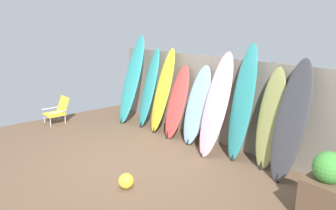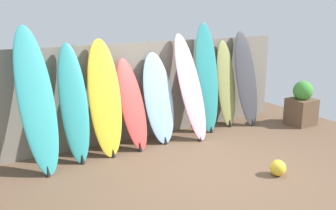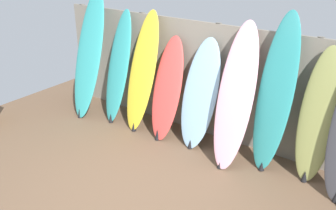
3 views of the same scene
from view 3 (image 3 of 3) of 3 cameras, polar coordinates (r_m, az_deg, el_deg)
name	(u,v)px [view 3 (image 3 of 3)]	position (r m, az deg, el deg)	size (l,w,h in m)	color
ground	(131,196)	(4.79, -5.68, -13.67)	(7.68, 7.68, 0.00)	brown
fence_back	(214,82)	(5.80, 7.09, 3.49)	(6.08, 0.11, 1.80)	gray
surfboard_teal_0	(89,55)	(6.67, -11.96, 7.51)	(0.59, 0.84, 2.18)	teal
surfboard_teal_1	(118,68)	(6.38, -7.58, 5.66)	(0.48, 0.64, 1.88)	teal
surfboard_yellow_2	(142,72)	(6.04, -3.95, 4.97)	(0.62, 0.68, 1.92)	yellow
surfboard_red_3	(167,89)	(5.81, -0.12, 2.39)	(0.54, 0.70, 1.57)	#D13D38
surfboard_skyblue_4	(200,95)	(5.55, 4.89, 1.57)	(0.59, 0.58, 1.63)	#8CB7D6
surfboard_pink_5	(236,97)	(5.13, 10.27, 1.26)	(0.59, 0.85, 1.95)	pink
surfboard_teal_6	(275,95)	(5.05, 16.04, 1.44)	(0.54, 0.51, 2.14)	teal
surfboard_olive_7	(318,117)	(5.05, 21.90, -1.77)	(0.47, 0.42, 1.77)	olive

